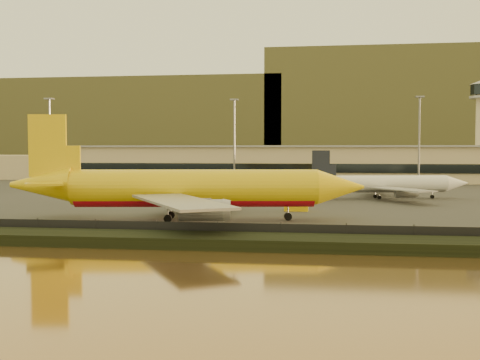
% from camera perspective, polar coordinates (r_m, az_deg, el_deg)
% --- Properties ---
extents(ground, '(900.00, 900.00, 0.00)m').
position_cam_1_polar(ground, '(89.12, -1.93, -4.55)').
color(ground, black).
rests_on(ground, ground).
extents(embankment, '(320.00, 7.00, 1.40)m').
position_cam_1_polar(embankment, '(72.51, -4.28, -5.74)').
color(embankment, black).
rests_on(embankment, ground).
extents(tarmac, '(320.00, 220.00, 0.20)m').
position_cam_1_polar(tarmac, '(183.01, 3.26, -0.64)').
color(tarmac, '#2D2D2D').
rests_on(tarmac, ground).
extents(perimeter_fence, '(300.00, 0.05, 2.20)m').
position_cam_1_polar(perimeter_fence, '(76.29, -3.63, -4.85)').
color(perimeter_fence, black).
rests_on(perimeter_fence, tarmac).
extents(terminal_building, '(202.00, 25.00, 12.60)m').
position_cam_1_polar(terminal_building, '(214.71, 0.09, 1.54)').
color(terminal_building, '#C8B68B').
rests_on(terminal_building, tarmac).
extents(apron_light_masts, '(152.20, 12.20, 25.40)m').
position_cam_1_polar(apron_light_masts, '(162.04, 7.99, 4.38)').
color(apron_light_masts, slate).
rests_on(apron_light_masts, tarmac).
extents(distant_hills, '(470.00, 160.00, 70.00)m').
position_cam_1_polar(distant_hills, '(428.97, 3.28, 5.62)').
color(distant_hills, brown).
rests_on(distant_hills, ground).
extents(dhl_cargo_jet, '(56.58, 54.82, 16.92)m').
position_cam_1_polar(dhl_cargo_jet, '(96.23, -4.92, -0.86)').
color(dhl_cargo_jet, '#E1BC0B').
rests_on(dhl_cargo_jet, tarmac).
extents(white_narrowbody_jet, '(38.39, 36.91, 11.09)m').
position_cam_1_polar(white_narrowbody_jet, '(141.94, 13.69, -0.40)').
color(white_narrowbody_jet, white).
rests_on(white_narrowbody_jet, tarmac).
extents(gse_vehicle_yellow, '(4.39, 2.01, 1.97)m').
position_cam_1_polar(gse_vehicle_yellow, '(111.30, 5.36, -2.44)').
color(gse_vehicle_yellow, '#E1BC0B').
rests_on(gse_vehicle_yellow, tarmac).
extents(gse_vehicle_white, '(4.61, 2.46, 1.99)m').
position_cam_1_polar(gse_vehicle_white, '(130.12, -9.01, -1.67)').
color(gse_vehicle_white, white).
rests_on(gse_vehicle_white, tarmac).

